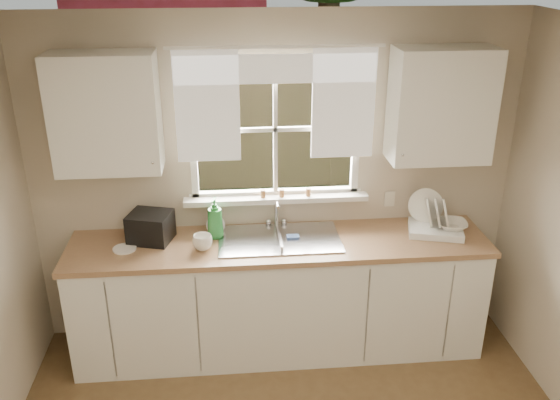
{
  "coord_description": "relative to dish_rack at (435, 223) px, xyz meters",
  "views": [
    {
      "loc": [
        -0.35,
        -2.11,
        2.88
      ],
      "look_at": [
        0.0,
        1.65,
        1.25
      ],
      "focal_mm": 38.0,
      "sensor_mm": 36.0,
      "label": 1
    }
  ],
  "objects": [
    {
      "name": "room_walls",
      "position": [
        -1.16,
        -1.79,
        0.25
      ],
      "size": [
        3.62,
        4.02,
        2.5
      ],
      "color": "beige",
      "rests_on": "ground"
    },
    {
      "name": "ceiling",
      "position": [
        -1.16,
        -1.73,
        1.52
      ],
      "size": [
        3.6,
        4.0,
        0.02
      ],
      "primitive_type": "cube",
      "color": "silver",
      "rests_on": "room_walls"
    },
    {
      "name": "window",
      "position": [
        -1.16,
        0.27,
        0.5
      ],
      "size": [
        1.38,
        0.16,
        1.06
      ],
      "color": "white",
      "rests_on": "room_walls"
    },
    {
      "name": "curtains",
      "position": [
        -1.16,
        0.22,
        0.95
      ],
      "size": [
        1.5,
        0.03,
        0.81
      ],
      "color": "white",
      "rests_on": "room_walls"
    },
    {
      "name": "base_cabinets",
      "position": [
        -1.16,
        -0.05,
        -0.55
      ],
      "size": [
        3.0,
        0.62,
        0.87
      ],
      "primitive_type": "cube",
      "color": "white",
      "rests_on": "ground"
    },
    {
      "name": "countertop",
      "position": [
        -1.16,
        -0.05,
        -0.09
      ],
      "size": [
        3.04,
        0.65,
        0.04
      ],
      "primitive_type": "cube",
      "color": "#A17650",
      "rests_on": "base_cabinets"
    },
    {
      "name": "upper_cabinet_left",
      "position": [
        -2.31,
        0.1,
        0.87
      ],
      "size": [
        0.7,
        0.33,
        0.8
      ],
      "primitive_type": "cube",
      "color": "white",
      "rests_on": "room_walls"
    },
    {
      "name": "upper_cabinet_right",
      "position": [
        -0.01,
        0.1,
        0.87
      ],
      "size": [
        0.7,
        0.33,
        0.8
      ],
      "primitive_type": "cube",
      "color": "white",
      "rests_on": "room_walls"
    },
    {
      "name": "wall_outlet",
      "position": [
        -0.28,
        0.26,
        0.1
      ],
      "size": [
        0.08,
        0.01,
        0.12
      ],
      "primitive_type": "cube",
      "color": "beige",
      "rests_on": "room_walls"
    },
    {
      "name": "sill_jars",
      "position": [
        -1.1,
        0.21,
        0.2
      ],
      "size": [
        0.38,
        0.04,
        0.06
      ],
      "color": "brown",
      "rests_on": "window"
    },
    {
      "name": "sink",
      "position": [
        -1.16,
        -0.01,
        -0.14
      ],
      "size": [
        0.88,
        0.52,
        0.4
      ],
      "color": "#B7B7BC",
      "rests_on": "countertop"
    },
    {
      "name": "dish_rack",
      "position": [
        0.0,
        0.0,
        0.0
      ],
      "size": [
        0.45,
        0.38,
        0.3
      ],
      "color": "white",
      "rests_on": "countertop"
    },
    {
      "name": "bowl",
      "position": [
        0.11,
        -0.05,
        0.01
      ],
      "size": [
        0.26,
        0.26,
        0.05
      ],
      "primitive_type": "imported",
      "rotation": [
        0.0,
        0.0,
        -0.17
      ],
      "color": "white",
      "rests_on": "dish_rack"
    },
    {
      "name": "soap_bottle_a",
      "position": [
        -1.62,
        0.07,
        0.08
      ],
      "size": [
        0.15,
        0.15,
        0.31
      ],
      "primitive_type": "imported",
      "rotation": [
        0.0,
        0.0,
        -0.28
      ],
      "color": "#2D8A3A",
      "rests_on": "countertop"
    },
    {
      "name": "soap_bottle_b",
      "position": [
        -1.62,
        0.11,
        0.03
      ],
      "size": [
        0.1,
        0.1,
        0.21
      ],
      "primitive_type": "imported",
      "rotation": [
        0.0,
        0.0,
        0.06
      ],
      "color": "blue",
      "rests_on": "countertop"
    },
    {
      "name": "soap_bottle_c",
      "position": [
        -1.62,
        0.14,
        0.02
      ],
      "size": [
        0.15,
        0.15,
        0.18
      ],
      "primitive_type": "imported",
      "rotation": [
        0.0,
        0.0,
        -0.01
      ],
      "color": "beige",
      "rests_on": "countertop"
    },
    {
      "name": "saucer",
      "position": [
        -2.26,
        -0.07,
        -0.07
      ],
      "size": [
        0.16,
        0.16,
        0.01
      ],
      "primitive_type": "cylinder",
      "color": "white",
      "rests_on": "countertop"
    },
    {
      "name": "cup",
      "position": [
        -1.71,
        -0.11,
        -0.02
      ],
      "size": [
        0.15,
        0.15,
        0.11
      ],
      "primitive_type": "imported",
      "rotation": [
        0.0,
        0.0,
        -0.09
      ],
      "color": "white",
      "rests_on": "countertop"
    },
    {
      "name": "black_appliance",
      "position": [
        -2.09,
        0.06,
        0.03
      ],
      "size": [
        0.35,
        0.32,
        0.21
      ],
      "primitive_type": "cube",
      "rotation": [
        0.0,
        0.0,
        -0.28
      ],
      "color": "black",
      "rests_on": "countertop"
    }
  ]
}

